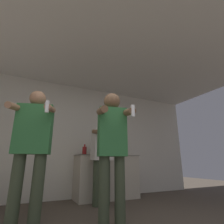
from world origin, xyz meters
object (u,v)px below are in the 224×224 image
Objects in this scene: bottle_short_whiskey at (97,151)px; bottle_clear_vodka at (110,150)px; person_spectator_back at (102,153)px; bottle_amber_bourbon at (84,151)px; person_man_side at (32,145)px; person_woman_foreground at (112,144)px; bottle_tall_gin at (106,150)px; bottle_dark_rum at (121,151)px.

bottle_clear_vodka reaches higher than bottle_short_whiskey.
person_spectator_back reaches higher than bottle_clear_vodka.
bottle_short_whiskey is (0.29, 0.00, -0.01)m from bottle_amber_bourbon.
bottle_clear_vodka is 2.16m from person_man_side.
person_woman_foreground reaches higher than bottle_short_whiskey.
bottle_amber_bourbon is at bearing 108.42° from person_spectator_back.
bottle_tall_gin and bottle_clear_vodka have the same top height.
bottle_short_whiskey is at bearing 75.46° from person_woman_foreground.
bottle_short_whiskey is at bearing 180.00° from bottle_tall_gin.
bottle_tall_gin reaches higher than bottle_short_whiskey.
bottle_tall_gin is at bearing 60.76° from person_spectator_back.
person_man_side is (-1.37, -1.33, -0.02)m from bottle_short_whiskey.
person_woman_foreground is at bearing -25.79° from person_man_side.
bottle_amber_bourbon is at bearing 84.62° from person_woman_foreground.
person_woman_foreground reaches higher than bottle_dark_rum.
bottle_short_whiskey is 0.33m from bottle_clear_vodka.
bottle_tall_gin is at bearing -180.00° from bottle_clear_vodka.
person_man_side reaches higher than bottle_tall_gin.
bottle_clear_vodka is (-0.28, 0.00, 0.00)m from bottle_dark_rum.
person_woman_foreground is at bearing -110.90° from bottle_tall_gin.
person_woman_foreground is (-1.07, -1.77, -0.05)m from bottle_dark_rum.
bottle_clear_vodka is at bearing 0.00° from bottle_amber_bourbon.
bottle_short_whiskey is at bearing 0.00° from bottle_amber_bourbon.
person_spectator_back is (0.19, -0.57, -0.07)m from bottle_amber_bourbon.
person_woman_foreground is at bearing -113.85° from bottle_clear_vodka.
person_man_side is at bearing -146.09° from bottle_dark_rum.
person_woman_foreground is 1.05× the size of person_spectator_back.
person_woman_foreground is at bearing -104.54° from bottle_short_whiskey.
bottle_clear_vodka reaches higher than bottle_dark_rum.
person_spectator_back is (1.27, 0.76, -0.04)m from person_man_side.
bottle_clear_vodka is (0.11, 0.00, 0.00)m from bottle_tall_gin.
bottle_dark_rum is at bearing 33.91° from person_man_side.
bottle_dark_rum is at bearing 38.77° from person_spectator_back.
bottle_dark_rum is 0.19× the size of person_spectator_back.
bottle_dark_rum is 0.18× the size of person_woman_foreground.
bottle_clear_vodka is at bearing 66.15° from person_woman_foreground.
bottle_dark_rum is at bearing 0.00° from bottle_tall_gin.
bottle_amber_bourbon is 0.15× the size of person_woman_foreground.
bottle_dark_rum is 1.22× the size of bottle_short_whiskey.
bottle_short_whiskey is (-0.61, 0.00, -0.03)m from bottle_dark_rum.
bottle_clear_vodka is 0.18× the size of person_woman_foreground.
person_man_side is at bearing -149.08° from person_spectator_back.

